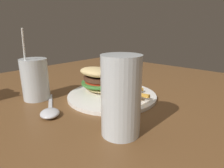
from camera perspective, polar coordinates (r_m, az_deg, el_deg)
dining_table at (r=0.59m, az=-1.36°, el=-13.91°), size 1.27×1.30×0.73m
meal_plate_near at (r=0.60m, az=-1.81°, el=-0.76°), size 0.28×0.28×0.09m
beer_glass at (r=0.37m, az=2.72°, el=-4.25°), size 0.08×0.08×0.16m
juice_glass at (r=0.61m, az=-22.34°, el=0.91°), size 0.08×0.08×0.21m
spoon at (r=0.50m, az=-18.40°, el=-8.14°), size 0.17×0.12×0.02m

